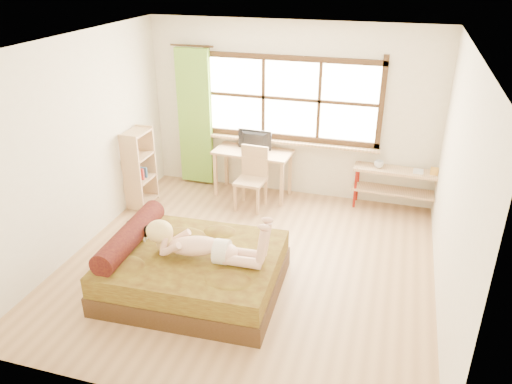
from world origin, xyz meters
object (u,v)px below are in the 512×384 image
(woman, at_px, (202,235))
(bookshelf, at_px, (140,168))
(pipe_shelf, at_px, (399,181))
(bed, at_px, (190,269))
(desk, at_px, (253,157))
(chair, at_px, (252,174))
(kitten, at_px, (139,231))

(woman, relative_size, bookshelf, 1.14)
(woman, xyz_separation_m, pipe_shelf, (2.01, 2.78, -0.30))
(bed, xyz_separation_m, desk, (-0.03, 2.61, 0.39))
(bed, height_order, desk, desk)
(woman, xyz_separation_m, desk, (-0.23, 2.66, -0.13))
(chair, bearing_deg, kitten, -105.48)
(bed, relative_size, desk, 1.62)
(bookshelf, bearing_deg, kitten, -61.73)
(kitten, height_order, chair, chair)
(pipe_shelf, bearing_deg, desk, -174.72)
(desk, bearing_deg, bed, -85.65)
(woman, relative_size, desk, 1.10)
(kitten, height_order, pipe_shelf, pipe_shelf)
(kitten, bearing_deg, bed, -10.86)
(woman, distance_m, bookshelf, 2.59)
(bed, distance_m, desk, 2.64)
(bed, height_order, woman, woman)
(desk, xyz_separation_m, chair, (0.11, -0.36, -0.13))
(kitten, bearing_deg, chair, 68.62)
(bed, height_order, bookshelf, bookshelf)
(chair, bearing_deg, woman, -83.25)
(chair, bearing_deg, desk, 109.85)
(woman, height_order, pipe_shelf, woman)
(kitten, distance_m, chair, 2.28)
(bed, distance_m, kitten, 0.76)
(kitten, bearing_deg, pipe_shelf, 40.17)
(woman, xyz_separation_m, kitten, (-0.87, 0.15, -0.18))
(kitten, relative_size, bookshelf, 0.25)
(desk, distance_m, pipe_shelf, 2.25)
(desk, xyz_separation_m, pipe_shelf, (2.24, 0.12, -0.18))
(kitten, xyz_separation_m, chair, (0.75, 2.15, -0.08))
(pipe_shelf, bearing_deg, woman, -123.65)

